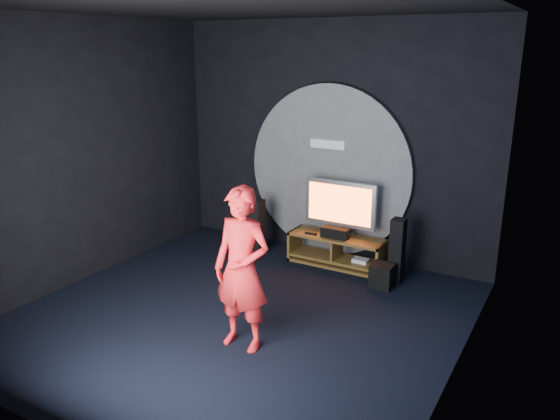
% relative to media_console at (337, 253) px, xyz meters
% --- Properties ---
extents(floor, '(5.00, 5.00, 0.00)m').
position_rel_media_console_xyz_m(floor, '(-0.36, -2.05, -0.19)').
color(floor, black).
rests_on(floor, ground).
extents(back_wall, '(5.00, 0.04, 3.50)m').
position_rel_media_console_xyz_m(back_wall, '(-0.36, 0.45, 1.56)').
color(back_wall, black).
rests_on(back_wall, ground).
extents(front_wall, '(5.00, 0.04, 3.50)m').
position_rel_media_console_xyz_m(front_wall, '(-0.36, -4.55, 1.56)').
color(front_wall, black).
rests_on(front_wall, ground).
extents(left_wall, '(0.04, 5.00, 3.50)m').
position_rel_media_console_xyz_m(left_wall, '(-2.86, -2.05, 1.56)').
color(left_wall, black).
rests_on(left_wall, ground).
extents(right_wall, '(0.04, 5.00, 3.50)m').
position_rel_media_console_xyz_m(right_wall, '(2.14, -2.05, 1.56)').
color(right_wall, black).
rests_on(right_wall, ground).
extents(ceiling, '(5.00, 5.00, 0.01)m').
position_rel_media_console_xyz_m(ceiling, '(-0.36, -2.05, 3.31)').
color(ceiling, black).
rests_on(ceiling, back_wall).
extents(wall_disc_panel, '(2.60, 0.11, 2.60)m').
position_rel_media_console_xyz_m(wall_disc_panel, '(-0.36, 0.39, 1.11)').
color(wall_disc_panel, '#515156').
rests_on(wall_disc_panel, ground).
extents(media_console, '(1.43, 0.45, 0.45)m').
position_rel_media_console_xyz_m(media_console, '(0.00, 0.00, 0.00)').
color(media_console, brown).
rests_on(media_console, ground).
extents(tv, '(1.09, 0.22, 0.81)m').
position_rel_media_console_xyz_m(tv, '(-0.01, 0.07, 0.70)').
color(tv, '#B6B6BD').
rests_on(tv, media_console).
extents(center_speaker, '(0.40, 0.15, 0.15)m').
position_rel_media_console_xyz_m(center_speaker, '(-0.01, -0.08, 0.33)').
color(center_speaker, black).
rests_on(center_speaker, media_console).
extents(remote, '(0.18, 0.05, 0.02)m').
position_rel_media_console_xyz_m(remote, '(-0.38, -0.12, 0.27)').
color(remote, black).
rests_on(remote, media_console).
extents(tower_speaker_left, '(0.18, 0.20, 0.90)m').
position_rel_media_console_xyz_m(tower_speaker_left, '(-1.20, -0.29, 0.26)').
color(tower_speaker_left, black).
rests_on(tower_speaker_left, ground).
extents(tower_speaker_right, '(0.18, 0.20, 0.90)m').
position_rel_media_console_xyz_m(tower_speaker_right, '(0.94, -0.14, 0.26)').
color(tower_speaker_right, black).
rests_on(tower_speaker_right, ground).
extents(subwoofer, '(0.29, 0.29, 0.32)m').
position_rel_media_console_xyz_m(subwoofer, '(0.84, -0.40, -0.03)').
color(subwoofer, black).
rests_on(subwoofer, ground).
extents(player, '(0.65, 0.44, 1.77)m').
position_rel_media_console_xyz_m(player, '(0.06, -2.58, 0.69)').
color(player, red).
rests_on(player, ground).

